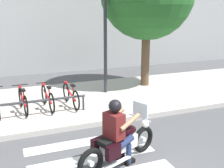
% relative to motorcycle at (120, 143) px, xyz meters
% --- Properties ---
extents(sidewalk, '(24.00, 4.40, 0.15)m').
position_rel_motorcycle_xyz_m(sidewalk, '(-0.19, 4.15, -0.38)').
color(sidewalk, '#B7B2A8').
rests_on(sidewalk, ground).
extents(crosswalk_stripe_4, '(2.80, 0.40, 0.01)m').
position_rel_motorcycle_xyz_m(crosswalk_stripe_4, '(-0.43, 0.39, -0.45)').
color(crosswalk_stripe_4, white).
rests_on(crosswalk_stripe_4, ground).
extents(crosswalk_stripe_5, '(2.80, 0.40, 0.01)m').
position_rel_motorcycle_xyz_m(crosswalk_stripe_5, '(-0.43, 1.19, -0.45)').
color(crosswalk_stripe_5, white).
rests_on(crosswalk_stripe_5, ground).
extents(motorcycle, '(2.00, 0.97, 1.19)m').
position_rel_motorcycle_xyz_m(motorcycle, '(0.00, 0.00, 0.00)').
color(motorcycle, black).
rests_on(motorcycle, ground).
extents(rider, '(0.75, 0.68, 1.42)m').
position_rel_motorcycle_xyz_m(rider, '(-0.07, -0.03, 0.36)').
color(rider, '#591919').
rests_on(rider, ground).
extents(bicycle_3, '(0.48, 1.59, 0.75)m').
position_rel_motorcycle_xyz_m(bicycle_3, '(-1.62, 3.56, 0.04)').
color(bicycle_3, black).
rests_on(bicycle_3, sidewalk).
extents(bicycle_4, '(0.48, 1.61, 0.75)m').
position_rel_motorcycle_xyz_m(bicycle_4, '(-0.89, 3.56, 0.04)').
color(bicycle_4, black).
rests_on(bicycle_4, sidewalk).
extents(bicycle_5, '(0.48, 1.63, 0.75)m').
position_rel_motorcycle_xyz_m(bicycle_5, '(-0.16, 3.56, 0.04)').
color(bicycle_5, black).
rests_on(bicycle_5, sidewalk).
extents(bike_rack, '(4.23, 0.07, 0.49)m').
position_rel_motorcycle_xyz_m(bike_rack, '(-1.98, 3.01, 0.12)').
color(bike_rack, '#333338').
rests_on(bike_rack, sidewalk).
extents(street_lamp, '(0.28, 0.28, 3.99)m').
position_rel_motorcycle_xyz_m(street_lamp, '(1.38, 4.55, 1.99)').
color(street_lamp, '#2D2D33').
rests_on(street_lamp, ground).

